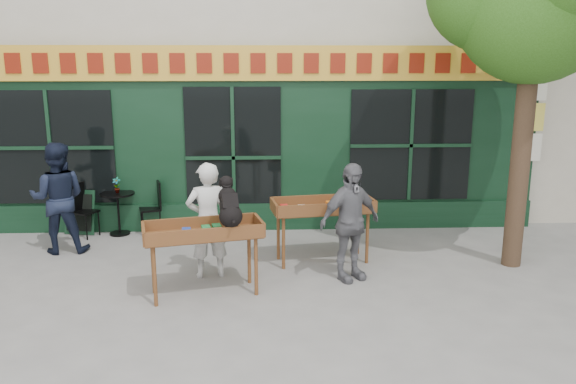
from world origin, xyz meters
name	(u,v)px	position (x,y,z in m)	size (l,w,h in m)	color
ground	(227,276)	(0.00, 0.00, 0.00)	(80.00, 80.00, 0.00)	slate
book_cart_center	(203,235)	(-0.26, -0.62, 0.82)	(1.60, 0.95, 0.99)	brown
dog	(229,201)	(0.09, -0.67, 1.29)	(0.34, 0.60, 0.60)	black
woman	(208,220)	(-0.26, 0.03, 0.83)	(0.61, 0.40, 1.66)	silver
book_cart_right	(323,210)	(1.43, 0.58, 0.82)	(1.58, 0.84, 0.99)	brown
man_right	(350,222)	(1.73, -0.17, 0.84)	(0.98, 0.41, 1.68)	#5E5E63
bistro_table	(118,205)	(-2.05, 2.12, 0.54)	(0.60, 0.60, 0.76)	black
bistro_chair_left	(81,205)	(-2.68, 2.06, 0.56)	(0.49, 0.49, 0.95)	black
bistro_chair_right	(155,203)	(-1.42, 2.20, 0.56)	(0.46, 0.45, 0.95)	black
potted_plant	(117,185)	(-2.05, 2.12, 0.91)	(0.15, 0.10, 0.28)	gray
man_left	(58,198)	(-2.75, 1.22, 0.90)	(0.87, 0.68, 1.79)	black
chalkboard	(80,212)	(-2.76, 2.19, 0.40)	(0.58, 0.29, 0.79)	black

